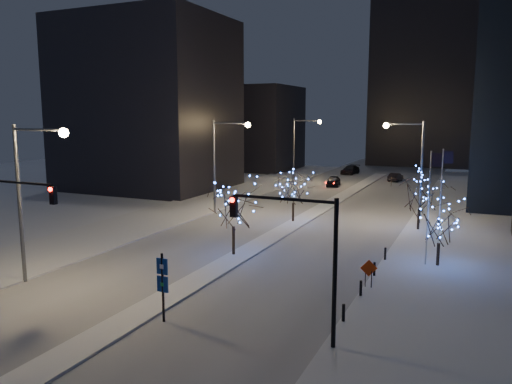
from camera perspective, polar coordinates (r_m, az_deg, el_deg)
The scene contains 25 objects.
ground at distance 27.64m, azimuth -13.99°, elevation -13.96°, with size 160.00×160.00×0.00m, color white.
road at distance 58.12m, azimuth 7.82°, elevation -1.74°, with size 20.00×130.00×0.02m, color #B2B7C2.
median at distance 53.41m, azimuth 6.30°, elevation -2.57°, with size 2.00×80.00×0.15m, color silver.
east_sidewalk at distance 41.22m, azimuth 22.11°, elevation -6.61°, with size 10.00×90.00×0.15m, color silver.
west_sidewalk at distance 51.01m, azimuth -12.50°, elevation -3.28°, with size 8.00×90.00×0.15m, color silver.
filler_west_near at distance 74.33m, azimuth -12.26°, elevation 9.72°, with size 22.00×18.00×24.00m, color black.
filler_west_far at distance 99.24m, azimuth -0.82°, elevation 7.33°, with size 18.00×16.00×16.00m, color black.
horizon_block at distance 112.78m, azimuth 19.63°, elevation 13.62°, with size 24.00×14.00×42.00m, color black.
street_lamp_w_near at distance 33.45m, azimuth -24.38°, elevation 1.03°, with size 4.40×0.56×10.00m.
street_lamp_w_mid at distance 53.25m, azimuth -3.81°, elevation 4.41°, with size 4.40×0.56×10.00m.
street_lamp_w_far at distance 76.18m, azimuth 5.11°, elevation 5.72°, with size 4.40×0.56×10.00m.
street_lamp_east at distance 50.37m, azimuth 17.42°, elevation 3.72°, with size 3.90×0.56×10.00m.
traffic_signal_west at distance 32.06m, azimuth -26.27°, elevation -2.56°, with size 5.26×0.43×7.00m.
traffic_signal_east at distance 22.78m, azimuth 5.26°, elevation -6.02°, with size 5.26×0.43×7.00m.
flagpoles at distance 37.64m, azimuth 19.87°, elevation -0.54°, with size 1.35×2.60×8.00m.
bollards at distance 32.01m, azimuth 12.68°, elevation -9.57°, with size 0.16×12.16×0.90m.
car_near at distance 75.60m, azimuth 8.85°, elevation 1.25°, with size 1.80×4.48×1.53m, color black.
car_mid at distance 83.13m, azimuth 15.66°, elevation 1.65°, with size 1.41×4.06×1.34m, color black.
car_far at distance 91.34m, azimuth 10.72°, elevation 2.50°, with size 2.17×5.33×1.55m, color black.
holiday_tree_median_near at distance 37.17m, azimuth -2.61°, elevation -1.58°, with size 4.89×4.89×5.64m.
holiday_tree_median_far at distance 49.08m, azimuth 4.29°, elevation 0.48°, with size 4.79×4.79×5.15m.
holiday_tree_plaza_near at distance 36.82m, azimuth 20.27°, elevation -3.41°, with size 4.32×4.32×4.65m.
holiday_tree_plaza_far at distance 47.77m, azimuth 18.22°, elevation 0.12°, with size 5.49×5.49×5.62m.
wayfinding_sign at distance 26.22m, azimuth -10.63°, elevation -9.88°, with size 0.65×0.13×3.65m.
construction_sign at distance 31.47m, azimuth 12.76°, elevation -8.77°, with size 0.99×0.40×1.73m.
Camera 1 is at (16.06, -19.84, 10.58)m, focal length 35.00 mm.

